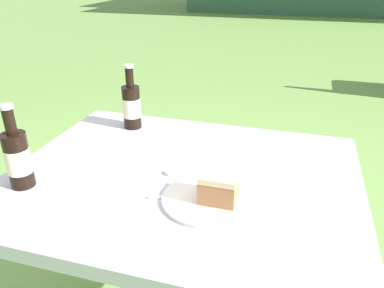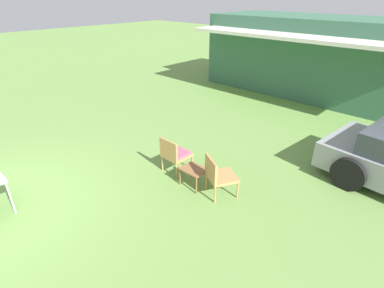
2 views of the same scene
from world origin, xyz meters
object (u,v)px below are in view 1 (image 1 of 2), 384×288
cake_on_plate (213,193)px  cola_bottle_far (18,158)px  patio_table (182,194)px  cola_bottle_near (132,105)px

cake_on_plate → cola_bottle_far: 0.52m
patio_table → cola_bottle_far: cola_bottle_far is taller
patio_table → cola_bottle_near: cola_bottle_near is taller
patio_table → cola_bottle_near: size_ratio=4.27×
cake_on_plate → cola_bottle_far: size_ratio=0.99×
cake_on_plate → cola_bottle_near: size_ratio=0.99×
patio_table → cola_bottle_far: bearing=-156.3°
cake_on_plate → cola_bottle_far: bearing=-172.6°
patio_table → cola_bottle_far: size_ratio=4.27×
cake_on_plate → cola_bottle_near: bearing=135.5°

